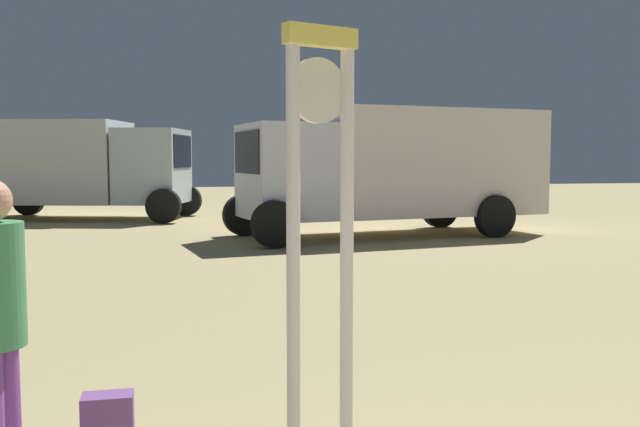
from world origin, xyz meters
The scene contains 3 objects.
standing_clock centered at (-0.91, 2.88, 1.38)m, with size 0.40×0.21×2.34m.
box_truck_near centered at (3.24, 13.78, 1.52)m, with size 7.09×3.38×2.73m.
box_truck_far centered at (-4.42, 19.56, 1.52)m, with size 6.99×4.10×2.69m.
Camera 1 is at (-1.66, -0.51, 1.69)m, focal length 38.62 mm.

